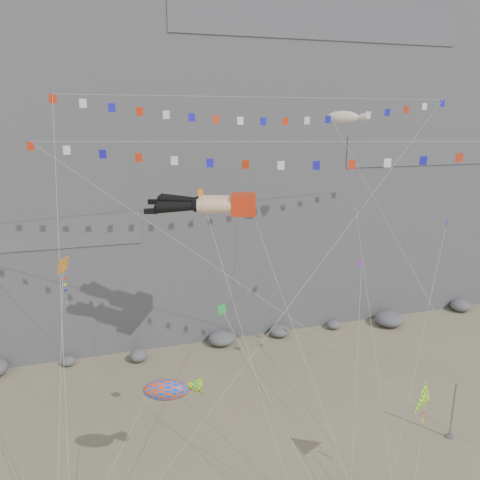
# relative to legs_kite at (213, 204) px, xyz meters

# --- Properties ---
(ground) EXTENTS (120.00, 120.00, 0.00)m
(ground) POSITION_rel_legs_kite_xyz_m (2.79, -8.05, -15.46)
(ground) COLOR #85795C
(ground) RESTS_ON ground
(cliff) EXTENTS (80.00, 28.00, 50.00)m
(cliff) POSITION_rel_legs_kite_xyz_m (2.79, 23.95, 9.54)
(cliff) COLOR slate
(cliff) RESTS_ON ground
(talus_boulders) EXTENTS (60.00, 3.00, 1.20)m
(talus_boulders) POSITION_rel_legs_kite_xyz_m (2.79, 8.95, -14.86)
(talus_boulders) COLOR slate
(talus_boulders) RESTS_ON ground
(anchor_pole_right) EXTENTS (0.12, 0.12, 4.17)m
(anchor_pole_right) POSITION_rel_legs_kite_xyz_m (14.32, -8.81, -13.38)
(anchor_pole_right) COLOR gray
(anchor_pole_right) RESTS_ON ground
(legs_kite) EXTENTS (8.71, 19.39, 22.61)m
(legs_kite) POSITION_rel_legs_kite_xyz_m (0.00, 0.00, 0.00)
(legs_kite) COLOR red
(legs_kite) RESTS_ON ground
(flag_banner_upper) EXTENTS (29.93, 15.28, 30.81)m
(flag_banner_upper) POSITION_rel_legs_kite_xyz_m (5.02, 1.60, 7.17)
(flag_banner_upper) COLOR red
(flag_banner_upper) RESTS_ON ground
(flag_banner_lower) EXTENTS (32.10, 10.77, 23.30)m
(flag_banner_lower) POSITION_rel_legs_kite_xyz_m (4.68, -3.81, 4.34)
(flag_banner_lower) COLOR red
(flag_banner_lower) RESTS_ON ground
(harlequin_kite) EXTENTS (2.07, 8.04, 15.27)m
(harlequin_kite) POSITION_rel_legs_kite_xyz_m (-9.65, -5.28, -2.00)
(harlequin_kite) COLOR red
(harlequin_kite) RESTS_ON ground
(fish_windsock) EXTENTS (7.49, 3.59, 9.15)m
(fish_windsock) POSITION_rel_legs_kite_xyz_m (-4.79, -8.38, -8.54)
(fish_windsock) COLOR #EF440C
(fish_windsock) RESTS_ON ground
(delta_kite) EXTENTS (4.62, 4.59, 8.49)m
(delta_kite) POSITION_rel_legs_kite_xyz_m (8.58, -12.70, -8.96)
(delta_kite) COLOR yellow
(delta_kite) RESTS_ON ground
(blimp_windsock) EXTENTS (8.18, 14.71, 25.86)m
(blimp_windsock) POSITION_rel_legs_kite_xyz_m (10.94, 2.28, 5.75)
(blimp_windsock) COLOR beige
(blimp_windsock) RESTS_ON ground
(small_kite_a) EXTENTS (2.94, 13.99, 21.26)m
(small_kite_a) POSITION_rel_legs_kite_xyz_m (-0.94, -0.91, 0.54)
(small_kite_a) COLOR orange
(small_kite_a) RESTS_ON ground
(small_kite_b) EXTENTS (7.46, 12.11, 17.15)m
(small_kite_b) POSITION_rel_legs_kite_xyz_m (10.56, -2.36, -4.84)
(small_kite_b) COLOR purple
(small_kite_b) RESTS_ON ground
(small_kite_c) EXTENTS (5.08, 8.52, 13.64)m
(small_kite_c) POSITION_rel_legs_kite_xyz_m (-1.00, -6.30, -5.30)
(small_kite_c) COLOR green
(small_kite_c) RESTS_ON ground
(small_kite_d) EXTENTS (6.73, 17.22, 22.60)m
(small_kite_d) POSITION_rel_legs_kite_xyz_m (12.00, 1.13, -1.78)
(small_kite_d) COLOR yellow
(small_kite_d) RESTS_ON ground
(small_kite_e) EXTENTS (9.36, 8.38, 18.38)m
(small_kite_e) POSITION_rel_legs_kite_xyz_m (14.92, -5.48, -1.48)
(small_kite_e) COLOR #1C16C6
(small_kite_e) RESTS_ON ground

